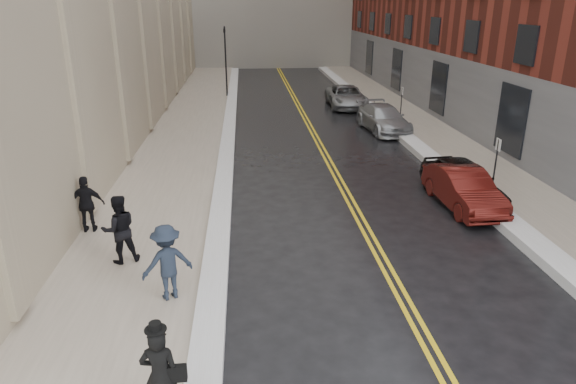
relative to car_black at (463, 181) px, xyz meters
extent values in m
plane|color=black|center=(-6.57, -7.63, -0.75)|extent=(160.00, 160.00, 0.00)
cube|color=gray|center=(-11.07, 8.37, -0.68)|extent=(4.00, 64.00, 0.15)
cube|color=gray|center=(2.43, 8.37, -0.68)|extent=(3.00, 64.00, 0.15)
cube|color=gold|center=(-4.19, 8.37, -0.75)|extent=(0.12, 64.00, 0.01)
cube|color=gold|center=(-3.95, 8.37, -0.75)|extent=(0.12, 64.00, 0.01)
cube|color=white|center=(-8.77, 8.37, -0.62)|extent=(0.70, 60.80, 0.26)
cube|color=white|center=(0.58, 8.37, -0.60)|extent=(0.85, 60.80, 0.30)
cylinder|color=black|center=(-9.17, 22.37, 1.85)|extent=(0.12, 0.12, 5.20)
imported|color=black|center=(-9.17, 22.37, 3.85)|extent=(0.18, 0.15, 0.90)
cylinder|color=black|center=(1.33, 0.37, 0.35)|extent=(0.06, 0.06, 2.20)
cube|color=white|center=(1.33, 0.37, 1.25)|extent=(0.02, 0.35, 0.45)
cylinder|color=black|center=(1.33, 12.37, 0.35)|extent=(0.06, 0.06, 2.20)
cube|color=white|center=(1.33, 12.37, 1.25)|extent=(0.02, 0.35, 0.45)
imported|color=black|center=(0.00, 0.00, 0.00)|extent=(2.11, 4.55, 1.51)
imported|color=#4E110D|center=(-0.23, -0.62, -0.05)|extent=(1.67, 4.31, 1.40)
imported|color=#96989D|center=(-0.09, 10.90, -0.04)|extent=(2.48, 5.12, 1.44)
imported|color=gray|center=(-0.84, 17.96, -0.03)|extent=(2.57, 5.31, 1.46)
imported|color=black|center=(-9.37, -9.96, 0.31)|extent=(0.70, 0.50, 1.82)
imported|color=black|center=(-11.33, -4.05, 0.36)|extent=(1.14, 1.02, 1.93)
imported|color=#1C2433|center=(-9.79, -6.02, 0.34)|extent=(1.40, 1.14, 1.90)
imported|color=black|center=(-12.77, -1.92, 0.29)|extent=(1.08, 0.51, 1.80)
camera|label=1|loc=(-7.84, -17.03, 6.15)|focal=32.00mm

